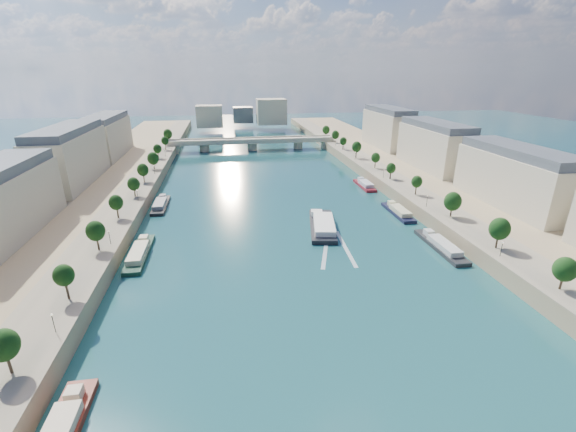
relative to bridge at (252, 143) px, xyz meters
name	(u,v)px	position (x,y,z in m)	size (l,w,h in m)	color
ground	(278,214)	(0.00, -126.66, -5.08)	(700.00, 700.00, 0.00)	#0C2E37
quay_left	(76,219)	(-72.00, -126.66, -2.58)	(44.00, 520.00, 5.00)	#9E8460
quay_right	(452,198)	(72.00, -126.66, -2.58)	(44.00, 520.00, 5.00)	#9E8460
pave_left	(120,210)	(-57.00, -126.66, -0.03)	(14.00, 520.00, 0.10)	gray
pave_right	(418,194)	(57.00, -126.66, -0.03)	(14.00, 520.00, 0.10)	gray
trees_left	(124,193)	(-55.00, -124.66, 5.39)	(4.80, 268.80, 8.26)	#382B1E
trees_right	(404,175)	(55.00, -116.66, 5.39)	(4.80, 268.80, 8.26)	#382B1E
lamps_left	(125,212)	(-52.50, -136.66, 2.70)	(0.36, 200.36, 4.28)	black
lamps_right	(403,185)	(52.50, -121.66, 2.70)	(0.36, 200.36, 4.28)	black
buildings_left	(42,174)	(-85.00, -114.66, 11.37)	(16.00, 226.00, 23.20)	beige
buildings_right	(469,157)	(85.00, -114.66, 11.37)	(16.00, 226.00, 23.20)	beige
skyline	(247,113)	(3.19, 92.86, 9.57)	(79.00, 42.00, 22.00)	beige
bridge	(252,143)	(0.00, 0.00, 0.00)	(112.00, 12.00, 8.15)	#C1B79E
tour_barge	(323,225)	(13.45, -143.15, -3.98)	(13.54, 29.87, 3.91)	black
wake	(336,248)	(13.45, -159.73, -5.06)	(12.45, 26.02, 0.04)	silver
moored_barges_left	(118,302)	(-45.50, -180.90, -4.24)	(5.00, 160.13, 3.60)	#1C283F
moored_barges_right	(437,243)	(45.50, -163.14, -4.24)	(5.00, 166.36, 3.60)	black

